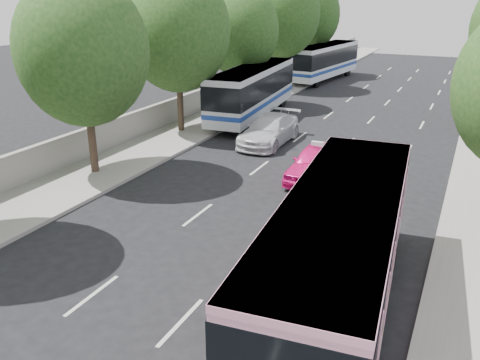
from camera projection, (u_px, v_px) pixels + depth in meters
The scene contains 14 objects.
ground at pixel (187, 276), 15.20m from camera, with size 120.00×120.00×0.00m, color black.
sidewalk_left at pixel (229, 111), 35.50m from camera, with size 4.00×90.00×0.15m, color #9E998E.
low_wall at pixel (206, 97), 35.92m from camera, with size 0.30×90.00×1.50m, color #9E998E.
tree_left_b at pixel (83, 46), 21.53m from camera, with size 5.70×5.70×8.88m.
tree_left_c at pixel (178, 26), 28.28m from camera, with size 6.00×6.00×9.35m.
tree_left_d at pixel (240, 27), 35.20m from camera, with size 5.52×5.52×8.60m.
tree_left_e at pixel (282, 11), 41.66m from camera, with size 6.30×6.30×9.82m.
tree_left_f at pixel (310, 12), 48.67m from camera, with size 5.88×5.88×9.16m.
pink_bus at pixel (340, 244), 12.69m from camera, with size 3.57×10.70×3.35m.
pink_taxi at pixel (317, 162), 22.76m from camera, with size 1.85×4.60×1.57m, color #F6157F.
white_pickup at pixel (269, 130), 28.06m from camera, with size 2.16×5.31×1.54m, color silver.
tour_coach_front at pixel (253, 88), 33.23m from camera, with size 3.33×11.34×3.34m.
tour_coach_rear at pixel (325, 59), 47.35m from camera, with size 3.71×11.18×3.28m.
taxi_roof_sign at pixel (318, 144), 22.45m from camera, with size 0.55×0.18×0.18m, color silver.
Camera 1 is at (7.04, -11.29, 8.05)m, focal length 38.00 mm.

